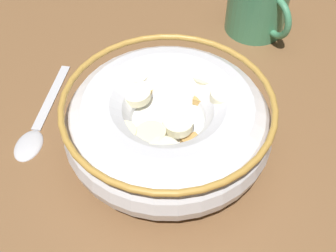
# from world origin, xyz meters

# --- Properties ---
(ground_plane) EXTENTS (1.31, 1.31, 0.02)m
(ground_plane) POSITION_xyz_m (0.00, 0.00, -0.01)
(ground_plane) COLOR brown
(cereal_bowl) EXTENTS (0.19, 0.19, 0.06)m
(cereal_bowl) POSITION_xyz_m (0.00, -0.00, 0.03)
(cereal_bowl) COLOR silver
(cereal_bowl) RESTS_ON ground_plane
(spoon) EXTENTS (0.12, 0.10, 0.01)m
(spoon) POSITION_xyz_m (-0.08, -0.11, 0.00)
(spoon) COLOR #B7B7BC
(spoon) RESTS_ON ground_plane
(coffee_mug) EXTENTS (0.10, 0.07, 0.08)m
(coffee_mug) POSITION_xyz_m (-0.12, 0.19, 0.04)
(coffee_mug) COLOR #3F7F59
(coffee_mug) RESTS_ON ground_plane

